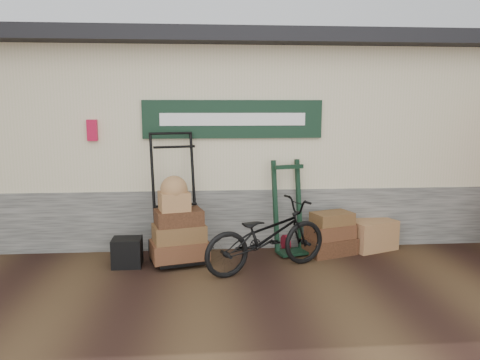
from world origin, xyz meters
name	(u,v)px	position (x,y,z in m)	size (l,w,h in m)	color
ground	(261,271)	(0.00, 0.00, 0.00)	(80.00, 80.00, 0.00)	black
station_building	(243,135)	(-0.01, 2.74, 1.61)	(14.40, 4.10, 3.20)	#4C4C47
porter_trolley	(175,196)	(-1.13, 0.54, 0.91)	(0.91, 0.68, 1.82)	black
green_barrow	(289,207)	(0.49, 0.74, 0.68)	(0.49, 0.42, 1.36)	black
suitcase_stack	(330,233)	(1.09, 0.64, 0.31)	(0.71, 0.44, 0.62)	#331D10
wicker_hamper	(372,235)	(1.78, 0.81, 0.22)	(0.68, 0.44, 0.44)	olive
black_trunk	(127,252)	(-1.77, 0.33, 0.19)	(0.39, 0.33, 0.39)	black
bicycle	(266,232)	(0.07, 0.03, 0.52)	(1.77, 0.62, 1.03)	black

